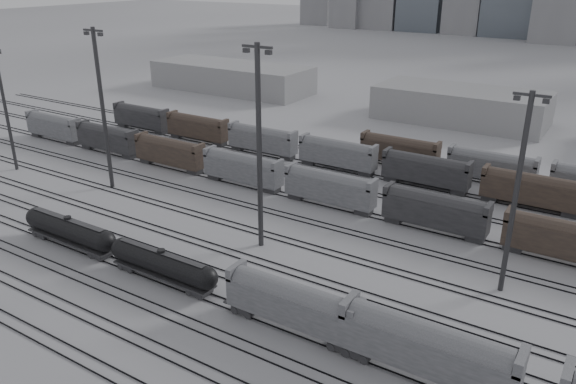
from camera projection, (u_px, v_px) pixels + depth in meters
The scene contains 15 objects.
ground at pixel (146, 280), 68.17m from camera, with size 900.00×900.00×0.00m, color silver.
tracks at pixel (234, 227), 81.86m from camera, with size 220.00×71.50×0.16m.
tank_car_a at pixel (69, 230), 75.51m from camera, with size 16.94×2.82×4.19m.
tank_car_b at pixel (162, 264), 67.09m from camera, with size 16.38×2.73×4.05m.
hopper_car_a at pixel (293, 302), 57.62m from camera, with size 15.06×2.99×5.39m.
hopper_car_b at pixel (427, 346), 50.44m from camera, with size 16.47×3.27×5.89m.
light_mast_a at pixel (5, 107), 100.73m from camera, with size 3.60×0.58×22.51m.
light_mast_b at pixel (102, 106), 91.69m from camera, with size 4.27×0.68×26.67m.
light_mast_c at pixel (259, 144), 71.32m from camera, with size 4.32×0.69×27.03m.
light_mast_d at pixel (516, 191), 61.35m from camera, with size 3.78×0.60×23.62m.
bg_string_near at pixel (330, 189), 88.25m from camera, with size 151.00×3.00×5.60m.
bg_string_mid at pixel (426, 172), 95.83m from camera, with size 151.00×3.00×5.60m.
bg_string_far at pixel (544, 177), 93.43m from camera, with size 66.00×3.00×5.60m.
warehouse_left at pixel (232, 77), 170.88m from camera, with size 50.00×18.00×8.00m, color gray.
warehouse_mid at pixel (460, 105), 136.19m from camera, with size 40.00×18.00×8.00m, color gray.
Camera 1 is at (46.26, -40.83, 35.40)m, focal length 35.00 mm.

